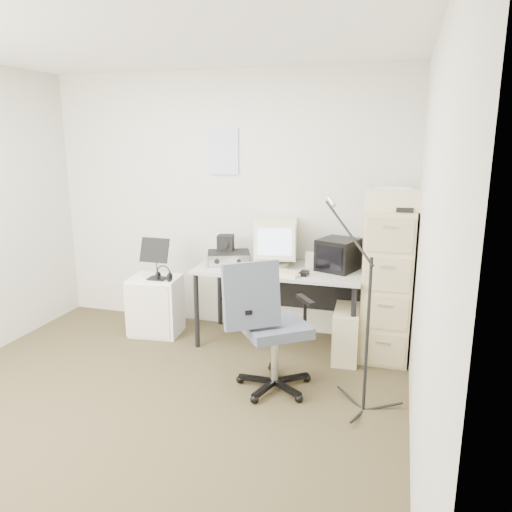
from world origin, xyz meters
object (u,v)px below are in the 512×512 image
(filing_cabinet, at_px, (387,284))
(side_cart, at_px, (156,305))
(desk, at_px, (279,306))
(office_chair, at_px, (275,325))

(filing_cabinet, relative_size, side_cart, 2.27)
(desk, relative_size, office_chair, 1.45)
(office_chair, height_order, side_cart, office_chair)
(filing_cabinet, distance_m, side_cart, 2.19)
(filing_cabinet, height_order, office_chair, filing_cabinet)
(side_cart, bearing_deg, office_chair, -34.29)
(desk, bearing_deg, office_chair, -78.69)
(office_chair, bearing_deg, filing_cabinet, 11.93)
(filing_cabinet, distance_m, desk, 0.99)
(filing_cabinet, xyz_separation_m, side_cart, (-2.16, -0.14, -0.36))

